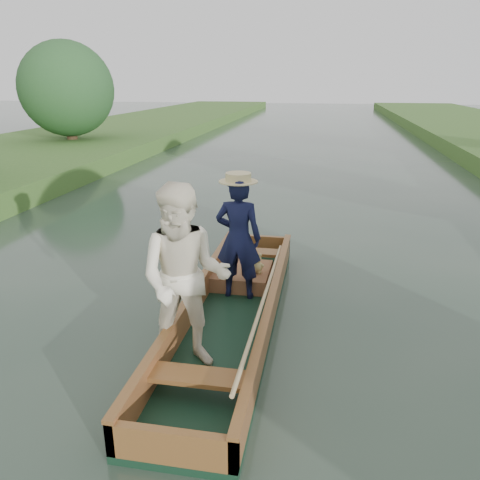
# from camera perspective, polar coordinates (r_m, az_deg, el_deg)

# --- Properties ---
(ground) EXTENTS (120.00, 120.00, 0.00)m
(ground) POSITION_cam_1_polar(r_m,az_deg,el_deg) (6.19, -1.01, -10.14)
(ground) COLOR #283D30
(ground) RESTS_ON ground
(trees_far) EXTENTS (23.02, 15.15, 4.56)m
(trees_far) POSITION_cam_1_polar(r_m,az_deg,el_deg) (13.43, 2.61, 17.11)
(trees_far) COLOR #47331E
(trees_far) RESTS_ON ground
(punt) EXTENTS (1.36, 5.00, 2.08)m
(punt) POSITION_cam_1_polar(r_m,az_deg,el_deg) (5.58, -3.21, -4.96)
(punt) COLOR black
(punt) RESTS_ON ground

